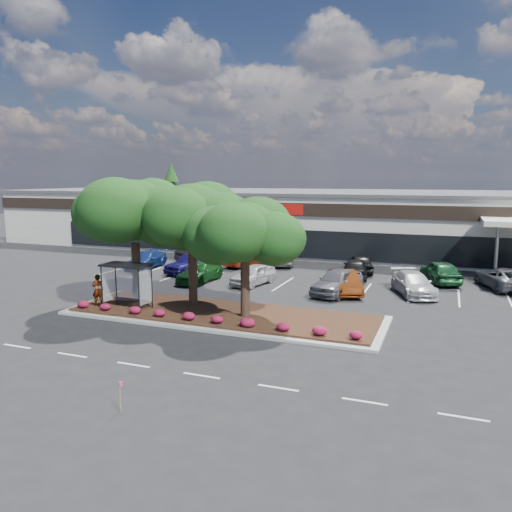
% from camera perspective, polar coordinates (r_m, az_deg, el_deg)
% --- Properties ---
extents(ground, '(160.00, 160.00, 0.00)m').
position_cam_1_polar(ground, '(24.10, -3.53, -9.83)').
color(ground, black).
rests_on(ground, ground).
extents(retail_store, '(80.40, 25.20, 6.25)m').
position_cam_1_polar(retail_store, '(55.62, 11.27, 4.07)').
color(retail_store, silver).
rests_on(retail_store, ground).
extents(landscape_island, '(18.00, 6.00, 0.26)m').
position_cam_1_polar(landscape_island, '(28.33, -3.83, -6.68)').
color(landscape_island, '#A8A8A3').
rests_on(landscape_island, ground).
extents(lane_markings, '(33.12, 20.06, 0.01)m').
position_cam_1_polar(lane_markings, '(33.52, 3.73, -4.41)').
color(lane_markings, silver).
rests_on(lane_markings, ground).
extents(shrub_row, '(17.00, 0.80, 0.50)m').
position_cam_1_polar(shrub_row, '(26.41, -5.78, -7.00)').
color(shrub_row, maroon).
rests_on(shrub_row, landscape_island).
extents(bus_shelter, '(2.75, 1.55, 2.59)m').
position_cam_1_polar(bus_shelter, '(29.68, -14.43, -1.90)').
color(bus_shelter, black).
rests_on(bus_shelter, landscape_island).
extents(island_tree_west, '(7.20, 7.20, 7.89)m').
position_cam_1_polar(island_tree_west, '(30.93, -13.65, 2.13)').
color(island_tree_west, '#11350E').
rests_on(island_tree_west, landscape_island).
extents(island_tree_mid, '(6.60, 6.60, 7.32)m').
position_cam_1_polar(island_tree_mid, '(29.73, -7.31, 1.49)').
color(island_tree_mid, '#11350E').
rests_on(island_tree_mid, landscape_island).
extents(island_tree_east, '(5.80, 5.80, 6.50)m').
position_cam_1_polar(island_tree_east, '(26.74, -1.27, -0.17)').
color(island_tree_east, '#11350E').
rests_on(island_tree_east, landscape_island).
extents(conifer_north_west, '(4.40, 4.40, 10.00)m').
position_cam_1_polar(conifer_north_west, '(77.61, -9.58, 6.83)').
color(conifer_north_west, '#11350E').
rests_on(conifer_north_west, ground).
extents(person_waiting, '(0.82, 0.70, 1.91)m').
position_cam_1_polar(person_waiting, '(30.81, -17.62, -3.72)').
color(person_waiting, '#594C47').
rests_on(person_waiting, landscape_island).
extents(survey_stake, '(0.08, 0.14, 1.10)m').
position_cam_1_polar(survey_stake, '(17.74, -15.22, -14.82)').
color(survey_stake, '#A38855').
rests_on(survey_stake, ground).
extents(car_0, '(2.23, 4.93, 1.40)m').
position_cam_1_polar(car_0, '(44.18, -12.41, -0.42)').
color(car_0, navy).
rests_on(car_0, ground).
extents(car_1, '(3.18, 5.29, 1.68)m').
position_cam_1_polar(car_1, '(41.16, -7.46, -0.77)').
color(car_1, '#141052').
rests_on(car_1, ground).
extents(car_2, '(2.20, 4.91, 1.40)m').
position_cam_1_polar(car_2, '(37.70, -6.41, -1.87)').
color(car_2, '#144918').
rests_on(car_2, ground).
extents(car_3, '(2.57, 4.60, 1.48)m').
position_cam_1_polar(car_3, '(36.37, -0.33, -2.15)').
color(car_3, silver).
rests_on(car_3, ground).
extents(car_4, '(3.37, 4.91, 1.53)m').
position_cam_1_polar(car_4, '(34.22, 10.05, -2.95)').
color(car_4, '#62270B').
rests_on(car_4, ground).
extents(car_5, '(3.14, 5.37, 1.71)m').
position_cam_1_polar(car_5, '(33.81, 9.26, -2.92)').
color(car_5, slate).
rests_on(car_5, ground).
extents(car_6, '(3.75, 5.46, 1.47)m').
position_cam_1_polar(car_6, '(34.96, 17.55, -3.04)').
color(car_6, '#BDBDBD').
rests_on(car_6, ground).
extents(car_9, '(3.17, 4.55, 1.42)m').
position_cam_1_polar(car_9, '(47.19, -6.68, 0.34)').
color(car_9, black).
rests_on(car_9, ground).
extents(car_10, '(3.23, 5.29, 1.43)m').
position_cam_1_polar(car_10, '(44.02, -1.15, -0.22)').
color(car_10, '#962F14').
rests_on(car_10, ground).
extents(car_11, '(3.00, 4.74, 1.50)m').
position_cam_1_polar(car_11, '(44.30, 3.13, -0.13)').
color(car_11, slate).
rests_on(car_11, ground).
extents(car_12, '(2.48, 4.91, 1.60)m').
position_cam_1_polar(car_12, '(39.40, 11.30, -1.36)').
color(car_12, black).
rests_on(car_12, ground).
extents(car_13, '(3.00, 4.86, 1.54)m').
position_cam_1_polar(car_13, '(41.83, 11.83, -0.82)').
color(car_13, black).
rests_on(car_13, ground).
extents(car_14, '(3.48, 5.31, 1.68)m').
position_cam_1_polar(car_14, '(39.47, 20.33, -1.68)').
color(car_14, '#134221').
rests_on(car_14, ground).
extents(car_15, '(4.06, 5.83, 1.48)m').
position_cam_1_polar(car_15, '(39.23, 26.35, -2.27)').
color(car_15, '#55565D').
rests_on(car_15, ground).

